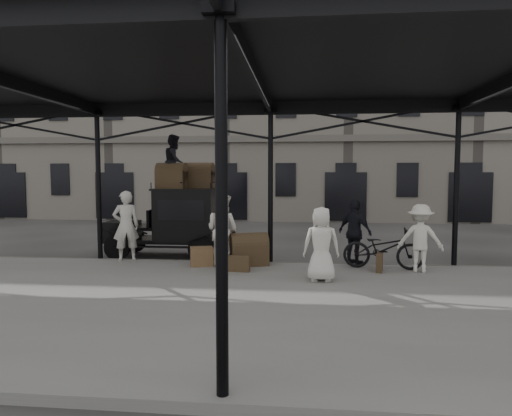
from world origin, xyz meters
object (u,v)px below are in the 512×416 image
(steamer_trunk_roof_near, at_px, (172,178))
(bicycle, at_px, (383,248))
(porter_left, at_px, (126,226))
(porter_official, at_px, (355,232))
(taxi, at_px, (177,219))
(steamer_trunk_platform, at_px, (249,252))

(steamer_trunk_roof_near, bearing_deg, bicycle, -8.92)
(porter_left, distance_m, porter_official, 6.45)
(taxi, relative_size, porter_official, 2.04)
(steamer_trunk_roof_near, bearing_deg, taxi, 77.75)
(porter_left, distance_m, steamer_trunk_roof_near, 2.06)
(steamer_trunk_roof_near, xyz_separation_m, steamer_trunk_platform, (2.54, -1.48, -1.99))
(taxi, height_order, steamer_trunk_platform, taxi)
(steamer_trunk_platform, bearing_deg, bicycle, -20.98)
(bicycle, xyz_separation_m, steamer_trunk_platform, (-3.55, 0.13, -0.17))
(porter_official, height_order, steamer_trunk_platform, porter_official)
(porter_official, distance_m, steamer_trunk_platform, 2.94)
(porter_left, distance_m, steamer_trunk_platform, 3.64)
(taxi, bearing_deg, porter_left, -128.44)
(bicycle, height_order, steamer_trunk_platform, bicycle)
(porter_left, bearing_deg, steamer_trunk_platform, 150.37)
(taxi, xyz_separation_m, porter_official, (5.33, -1.40, -0.16))
(taxi, distance_m, steamer_trunk_platform, 3.08)
(bicycle, bearing_deg, steamer_trunk_platform, 95.19)
(taxi, height_order, porter_official, taxi)
(steamer_trunk_roof_near, bearing_deg, porter_official, -6.18)
(porter_official, relative_size, bicycle, 0.87)
(porter_official, xyz_separation_m, bicycle, (0.68, -0.45, -0.36))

